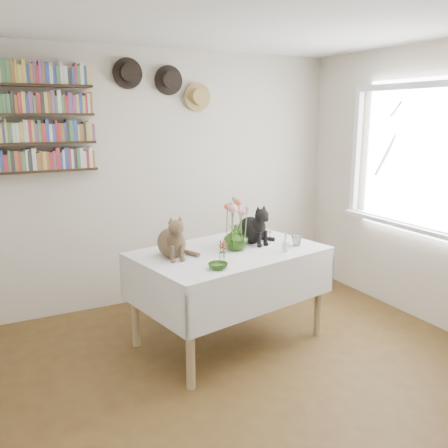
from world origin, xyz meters
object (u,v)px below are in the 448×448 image
tabby_cat (171,235)px  flower_vase (236,237)px  dining_table (229,273)px  black_cat (251,223)px  bookshelf_unit (34,119)px

tabby_cat → flower_vase: 0.54m
dining_table → tabby_cat: (-0.48, 0.04, 0.37)m
dining_table → black_cat: black_cat is taller
flower_vase → bookshelf_unit: size_ratio=0.21×
flower_vase → tabby_cat: bearing=173.9°
black_cat → bookshelf_unit: size_ratio=0.35×
dining_table → tabby_cat: 0.61m
dining_table → tabby_cat: bearing=175.1°
black_cat → bookshelf_unit: 2.06m
black_cat → flower_vase: black_cat is taller
flower_vase → bookshelf_unit: (-1.35, 1.14, 0.94)m
dining_table → flower_vase: flower_vase is taller
black_cat → bookshelf_unit: (-1.56, 1.01, 0.87)m
dining_table → bookshelf_unit: bookshelf_unit is taller
flower_vase → dining_table: bearing=163.4°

